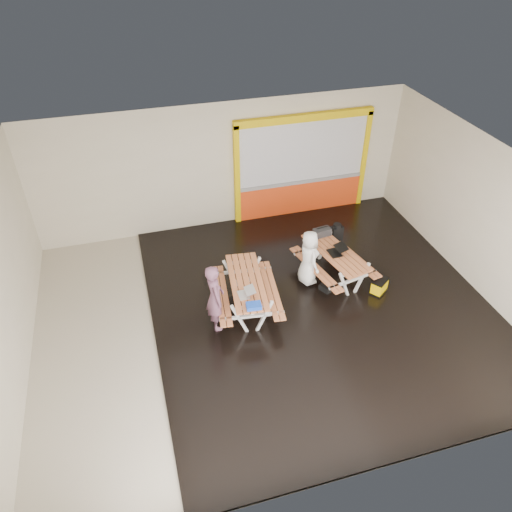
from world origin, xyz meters
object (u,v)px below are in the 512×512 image
object	(u,v)px
dark_case	(328,286)
person_left	(215,297)
picnic_table_right	(335,258)
laptop_right	(337,251)
fluke_bag	(379,286)
picnic_table_left	(247,287)
person_right	(309,258)
laptop_left	(246,293)
blue_pouch	(254,306)
toolbox	(322,232)
backpack	(336,233)

from	to	relation	value
dark_case	person_left	bearing A→B (deg)	-170.62
picnic_table_right	laptop_right	world-z (taller)	laptop_right
picnic_table_right	fluke_bag	distance (m)	1.23
picnic_table_left	person_left	distance (m)	0.90
person_right	laptop_left	size ratio (longest dim) A/B	3.95
laptop_left	fluke_bag	world-z (taller)	laptop_left
picnic_table_right	person_right	bearing A→B (deg)	-173.31
laptop_right	person_right	bearing A→B (deg)	-177.12
fluke_bag	picnic_table_right	bearing A→B (deg)	132.77
fluke_bag	laptop_left	bearing A→B (deg)	-178.54
picnic_table_right	laptop_right	bearing A→B (deg)	-78.39
blue_pouch	dark_case	world-z (taller)	blue_pouch
laptop_left	picnic_table_left	bearing A→B (deg)	73.33
laptop_left	fluke_bag	size ratio (longest dim) A/B	0.70
laptop_right	dark_case	distance (m)	0.86
person_left	laptop_right	bearing A→B (deg)	-76.45
laptop_left	toolbox	size ratio (longest dim) A/B	0.77
person_right	dark_case	world-z (taller)	person_right
dark_case	fluke_bag	bearing A→B (deg)	-22.19
person_left	blue_pouch	distance (m)	0.85
person_left	laptop_right	world-z (taller)	person_left
picnic_table_left	blue_pouch	world-z (taller)	blue_pouch
blue_pouch	fluke_bag	size ratio (longest dim) A/B	0.61
picnic_table_left	backpack	world-z (taller)	backpack
blue_pouch	toolbox	distance (m)	3.14
picnic_table_left	person_left	size ratio (longest dim) A/B	1.36
person_left	laptop_left	xyz separation A→B (m)	(0.65, -0.06, 0.01)
toolbox	dark_case	distance (m)	1.39
laptop_left	backpack	size ratio (longest dim) A/B	0.69
laptop_left	toolbox	bearing A→B (deg)	34.89
person_right	laptop_left	world-z (taller)	person_right
person_left	laptop_right	size ratio (longest dim) A/B	3.63
person_right	dark_case	size ratio (longest dim) A/B	3.64
laptop_right	blue_pouch	distance (m)	2.74
dark_case	picnic_table_left	bearing A→B (deg)	-177.82
picnic_table_right	backpack	world-z (taller)	backpack
picnic_table_left	backpack	distance (m)	3.02
laptop_left	blue_pouch	distance (m)	0.42
laptop_right	backpack	world-z (taller)	backpack
picnic_table_left	picnic_table_right	bearing A→B (deg)	11.95
toolbox	dark_case	xyz separation A→B (m)	(-0.24, -1.14, -0.76)
person_left	fluke_bag	xyz separation A→B (m)	(3.89, 0.02, -0.62)
picnic_table_right	person_left	xyz separation A→B (m)	(-3.10, -0.88, 0.25)
toolbox	fluke_bag	size ratio (longest dim) A/B	0.91
picnic_table_left	laptop_left	size ratio (longest dim) A/B	6.19
blue_pouch	backpack	distance (m)	3.56
picnic_table_left	fluke_bag	bearing A→B (deg)	-6.76
person_right	blue_pouch	distance (m)	2.11
picnic_table_left	laptop_right	size ratio (longest dim) A/B	4.95
backpack	fluke_bag	xyz separation A→B (m)	(0.40, -1.70, -0.48)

